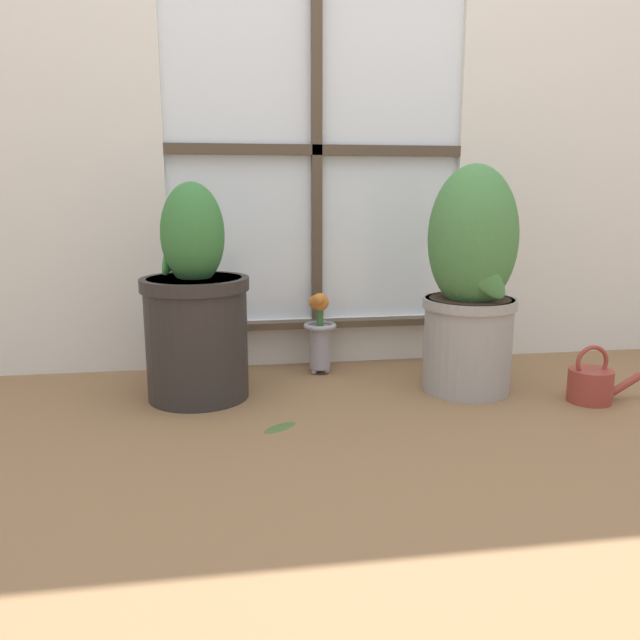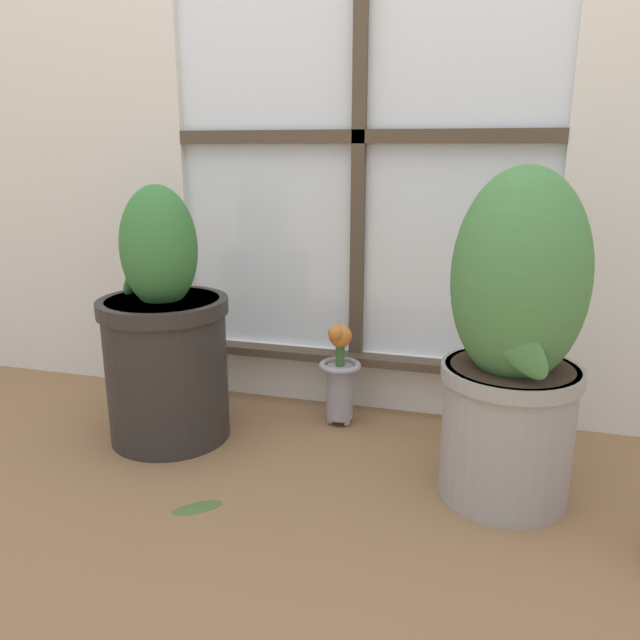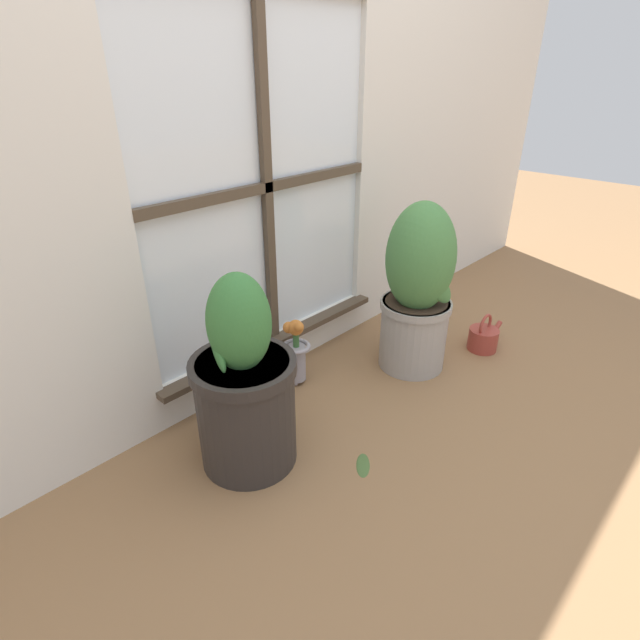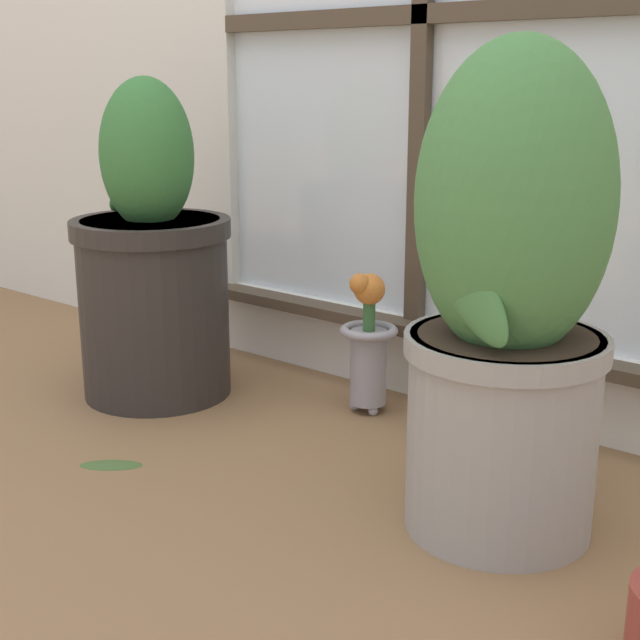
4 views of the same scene
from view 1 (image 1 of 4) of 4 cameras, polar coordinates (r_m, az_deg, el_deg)
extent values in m
plane|color=olive|center=(1.72, 3.09, -9.74)|extent=(10.00, 10.00, 0.00)
cube|color=silver|center=(2.33, -0.33, -1.80)|extent=(1.04, 0.05, 0.16)
cube|color=white|center=(2.28, -0.40, 15.25)|extent=(1.04, 0.02, 1.20)
cube|color=#4C3D2D|center=(2.25, -0.29, 15.29)|extent=(0.04, 0.02, 1.20)
cube|color=#4C3D2D|center=(2.25, -0.29, 15.29)|extent=(1.04, 0.02, 0.04)
cube|color=#4C3D2D|center=(2.27, -0.16, -0.33)|extent=(1.10, 0.06, 0.02)
cylinder|color=#2D2826|center=(1.94, -11.19, -1.65)|extent=(0.31, 0.31, 0.37)
cylinder|color=#2D2826|center=(1.91, -11.39, 3.26)|extent=(0.33, 0.33, 0.04)
cylinder|color=#38281E|center=(1.91, -11.41, 3.67)|extent=(0.28, 0.28, 0.01)
ellipsoid|color=#387538|center=(1.89, -11.57, 7.69)|extent=(0.19, 0.19, 0.30)
ellipsoid|color=#387538|center=(1.92, -13.44, 5.92)|extent=(0.08, 0.16, 0.15)
cylinder|color=#9E9993|center=(2.03, 13.33, -2.21)|extent=(0.27, 0.27, 0.30)
cylinder|color=#9E9993|center=(2.00, 13.51, 1.53)|extent=(0.29, 0.29, 0.03)
cylinder|color=#38281E|center=(2.00, 13.52, 1.81)|extent=(0.25, 0.25, 0.01)
ellipsoid|color=#477F42|center=(1.98, 13.79, 7.31)|extent=(0.27, 0.27, 0.44)
ellipsoid|color=#477F42|center=(1.89, 14.31, 4.48)|extent=(0.21, 0.07, 0.22)
sphere|color=#99939E|center=(2.22, -0.11, -4.41)|extent=(0.02, 0.02, 0.02)
sphere|color=#99939E|center=(2.18, -0.56, -4.72)|extent=(0.02, 0.02, 0.02)
sphere|color=#99939E|center=(2.19, 0.65, -4.67)|extent=(0.02, 0.02, 0.02)
cylinder|color=#99939E|center=(2.17, -0.01, -2.49)|extent=(0.07, 0.07, 0.15)
torus|color=#99939E|center=(2.16, -0.01, -0.54)|extent=(0.11, 0.11, 0.02)
cylinder|color=#386633|center=(2.15, -0.01, 0.54)|extent=(0.02, 0.02, 0.08)
sphere|color=orange|center=(2.14, -0.01, 1.65)|extent=(0.06, 0.06, 0.06)
sphere|color=orange|center=(2.16, -0.46, 1.67)|extent=(0.05, 0.05, 0.05)
sphere|color=orange|center=(2.11, -0.09, 1.91)|extent=(0.04, 0.04, 0.04)
cylinder|color=#99382D|center=(2.06, 23.46, -5.51)|extent=(0.13, 0.13, 0.10)
cylinder|color=#99382D|center=(2.13, 26.03, -5.39)|extent=(0.11, 0.02, 0.08)
torus|color=#99382D|center=(2.05, 23.62, -3.55)|extent=(0.10, 0.01, 0.10)
ellipsoid|color=#476633|center=(1.71, -3.69, -9.68)|extent=(0.11, 0.10, 0.01)
camera|label=2|loc=(0.89, 45.70, 15.29)|focal=35.00mm
camera|label=3|loc=(1.32, -58.65, 30.50)|focal=28.00mm
camera|label=4|loc=(1.51, 53.29, 7.90)|focal=50.00mm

